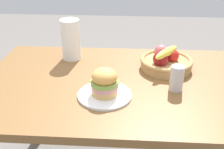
# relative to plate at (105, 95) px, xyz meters

# --- Properties ---
(dining_table) EXTENTS (1.40, 0.90, 0.75)m
(dining_table) POSITION_rel_plate_xyz_m (0.05, 0.15, -0.11)
(dining_table) COLOR brown
(dining_table) RESTS_ON ground_plane
(plate) EXTENTS (0.25, 0.25, 0.01)m
(plate) POSITION_rel_plate_xyz_m (0.00, 0.00, 0.00)
(plate) COLOR white
(plate) RESTS_ON dining_table
(sandwich) EXTENTS (0.13, 0.13, 0.13)m
(sandwich) POSITION_rel_plate_xyz_m (0.00, 0.00, 0.07)
(sandwich) COLOR #DBAD60
(sandwich) RESTS_ON plate
(soda_can) EXTENTS (0.07, 0.07, 0.13)m
(soda_can) POSITION_rel_plate_xyz_m (0.34, 0.08, 0.06)
(soda_can) COLOR silver
(soda_can) RESTS_ON dining_table
(fruit_basket) EXTENTS (0.29, 0.29, 0.14)m
(fruit_basket) POSITION_rel_plate_xyz_m (0.31, 0.31, 0.04)
(fruit_basket) COLOR tan
(fruit_basket) RESTS_ON dining_table
(paper_towel_roll) EXTENTS (0.11, 0.11, 0.24)m
(paper_towel_roll) POSITION_rel_plate_xyz_m (-0.24, 0.42, 0.11)
(paper_towel_roll) COLOR white
(paper_towel_roll) RESTS_ON dining_table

